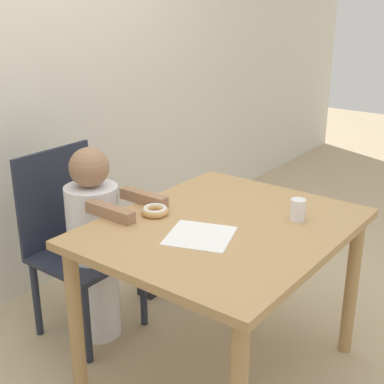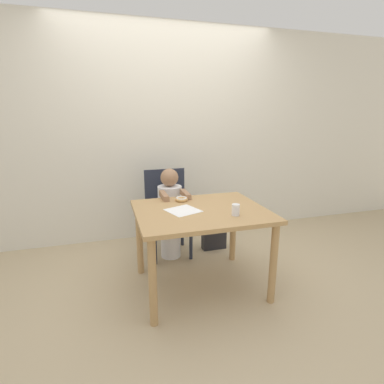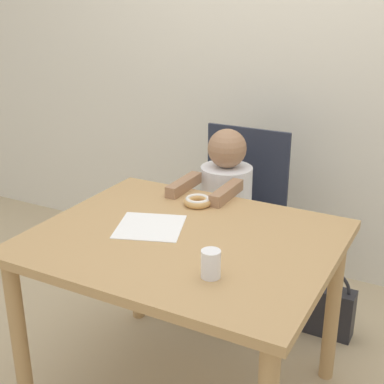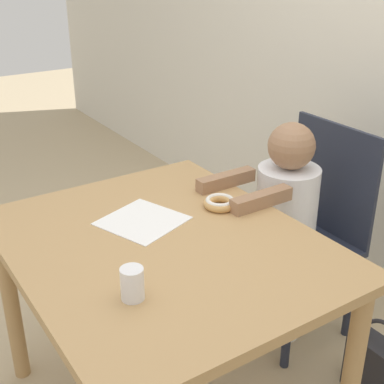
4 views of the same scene
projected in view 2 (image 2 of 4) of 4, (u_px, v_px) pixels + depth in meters
The scene contains 9 objects.
ground_plane at pixel (200, 286), 2.69m from camera, with size 12.00×12.00×0.00m, color tan.
wall_back at pixel (167, 135), 3.58m from camera, with size 8.00×0.05×2.50m.
dining_table at pixel (201, 221), 2.53m from camera, with size 1.08×0.90×0.72m.
chair at pixel (168, 212), 3.26m from camera, with size 0.45×0.43×0.91m.
child_figure at pixel (170, 213), 3.13m from camera, with size 0.26×0.48×0.96m.
donut at pixel (181, 199), 2.75m from camera, with size 0.12×0.12×0.04m.
napkin at pixel (183, 211), 2.47m from camera, with size 0.31×0.31×0.00m.
handbag at pixel (214, 237), 3.41m from camera, with size 0.27×0.10×0.35m.
cup at pixel (236, 210), 2.35m from camera, with size 0.06×0.06×0.09m.
Camera 2 is at (-0.75, -2.27, 1.50)m, focal length 28.00 mm.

